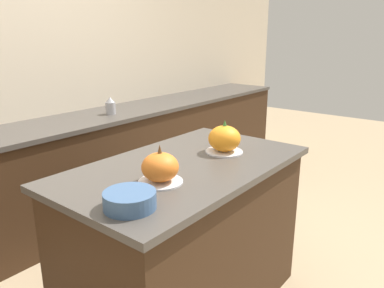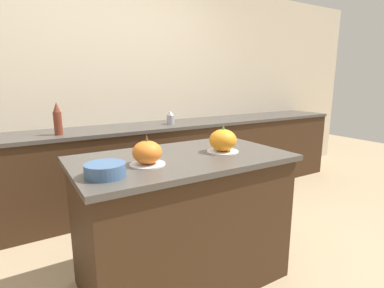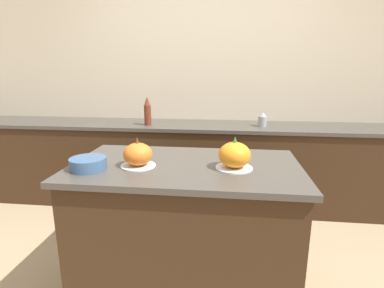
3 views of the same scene
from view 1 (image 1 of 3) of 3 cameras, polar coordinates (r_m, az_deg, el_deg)
name	(u,v)px [view 1 (image 1 of 3)]	position (r m, az deg, el deg)	size (l,w,h in m)	color
wall_back	(15,73)	(3.21, -25.39, 9.70)	(8.00, 0.06, 2.50)	beige
kitchen_island	(186,239)	(2.14, -0.99, -14.23)	(1.37, 0.78, 0.89)	#382314
back_counter	(50,182)	(3.10, -20.82, -5.38)	(6.00, 0.60, 0.89)	#382314
pumpkin_cake_left	(160,168)	(1.69, -4.87, -3.69)	(0.21, 0.21, 0.18)	silver
pumpkin_cake_right	(224,139)	(2.12, 4.96, 0.71)	(0.21, 0.21, 0.19)	silver
bottle_short	(110,106)	(3.25, -12.33, 5.67)	(0.09, 0.09, 0.15)	#99999E
mixing_bowl	(130,200)	(1.48, -9.47, -8.42)	(0.21, 0.21, 0.07)	#3D5B84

